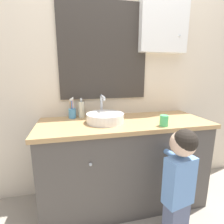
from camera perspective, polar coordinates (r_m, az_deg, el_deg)
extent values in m
cube|color=beige|center=(1.80, 1.27, 13.51)|extent=(3.20, 0.06, 2.50)
cube|color=#332D28|center=(1.74, -2.75, 19.12)|extent=(0.84, 0.02, 0.89)
cube|color=#B2C1CC|center=(1.74, -2.71, 19.14)|extent=(0.78, 0.01, 0.83)
cube|color=white|center=(1.95, 16.61, 27.08)|extent=(0.48, 0.10, 0.61)
sphere|color=silver|center=(1.94, 21.22, 22.20)|extent=(0.02, 0.02, 0.02)
cube|color=#4C4742|center=(1.72, 3.83, -16.61)|extent=(1.46, 0.53, 0.77)
cube|color=tan|center=(1.56, 4.05, -3.59)|extent=(1.50, 0.57, 0.03)
sphere|color=silver|center=(1.33, -7.03, -16.60)|extent=(0.02, 0.02, 0.02)
sphere|color=silver|center=(1.54, 19.52, -13.00)|extent=(0.02, 0.02, 0.02)
cylinder|color=white|center=(1.50, -2.24, -1.93)|extent=(0.32, 0.32, 0.08)
cylinder|color=silver|center=(1.50, -2.25, -0.63)|extent=(0.26, 0.26, 0.01)
cylinder|color=silver|center=(1.67, -3.46, 1.82)|extent=(0.02, 0.02, 0.21)
cylinder|color=silver|center=(1.58, -3.07, 5.04)|extent=(0.02, 0.14, 0.02)
cylinder|color=silver|center=(1.51, -2.59, 4.23)|extent=(0.02, 0.02, 0.02)
sphere|color=white|center=(1.70, -0.49, -0.26)|extent=(0.05, 0.05, 0.05)
cylinder|color=#4C93C6|center=(1.68, -12.83, -0.44)|extent=(0.07, 0.07, 0.09)
cylinder|color=white|center=(1.67, -12.53, 1.56)|extent=(0.01, 0.01, 0.19)
cube|color=white|center=(1.65, -12.67, 4.39)|extent=(0.01, 0.02, 0.02)
cylinder|color=pink|center=(1.69, -12.80, 1.50)|extent=(0.01, 0.01, 0.18)
cube|color=white|center=(1.67, -12.93, 4.11)|extent=(0.01, 0.02, 0.02)
cylinder|color=orange|center=(1.67, -13.40, 1.28)|extent=(0.01, 0.01, 0.17)
cube|color=white|center=(1.66, -13.53, 3.82)|extent=(0.01, 0.02, 0.02)
cylinder|color=#3884DB|center=(1.66, -13.04, 1.34)|extent=(0.01, 0.01, 0.18)
cube|color=white|center=(1.64, -13.17, 4.05)|extent=(0.01, 0.02, 0.02)
cylinder|color=beige|center=(1.68, -9.95, 0.72)|extent=(0.06, 0.06, 0.15)
cylinder|color=silver|center=(1.67, -10.07, 3.61)|extent=(0.02, 0.02, 0.02)
cube|color=silver|center=(1.65, -10.07, 4.20)|extent=(0.02, 0.03, 0.02)
cube|color=slate|center=(1.57, 19.97, -30.63)|extent=(0.18, 0.13, 0.33)
cube|color=#6693D1|center=(1.37, 21.11, -20.25)|extent=(0.22, 0.15, 0.35)
sphere|color=beige|center=(1.24, 22.14, -9.52)|extent=(0.17, 0.17, 0.17)
sphere|color=black|center=(1.23, 22.81, -8.73)|extent=(0.16, 0.16, 0.16)
cylinder|color=#6693D1|center=(1.47, 18.18, -12.62)|extent=(0.10, 0.26, 0.04)
cylinder|color=#47B26B|center=(1.55, 14.98, -9.57)|extent=(0.02, 0.05, 0.12)
cylinder|color=#4CC670|center=(1.46, 16.61, -2.74)|extent=(0.07, 0.07, 0.09)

